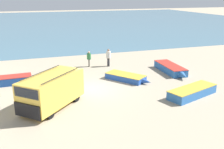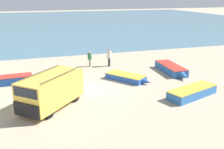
# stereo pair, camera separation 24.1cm
# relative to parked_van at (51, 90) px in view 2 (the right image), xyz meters

# --- Properties ---
(ground_plane) EXTENTS (200.00, 200.00, 0.00)m
(ground_plane) POSITION_rel_parked_van_xyz_m (3.23, 2.40, -1.21)
(ground_plane) COLOR tan
(sea_water) EXTENTS (120.00, 80.00, 0.01)m
(sea_water) POSITION_rel_parked_van_xyz_m (3.23, 54.40, -1.21)
(sea_water) COLOR #477084
(sea_water) RESTS_ON ground_plane
(parked_van) EXTENTS (4.68, 4.80, 2.33)m
(parked_van) POSITION_rel_parked_van_xyz_m (0.00, 0.00, 0.00)
(parked_van) COLOR gold
(parked_van) RESTS_ON ground_plane
(fishing_rowboat_0) EXTENTS (3.26, 3.91, 0.52)m
(fishing_rowboat_0) POSITION_rel_parked_van_xyz_m (6.72, 3.70, -0.95)
(fishing_rowboat_0) COLOR #234CA3
(fishing_rowboat_0) RESTS_ON ground_plane
(fishing_rowboat_1) EXTENTS (4.92, 1.41, 0.68)m
(fishing_rowboat_1) POSITION_rel_parked_van_xyz_m (-3.38, 5.74, -0.87)
(fishing_rowboat_1) COLOR navy
(fishing_rowboat_1) RESTS_ON ground_plane
(fishing_rowboat_2) EXTENTS (5.09, 2.66, 0.67)m
(fishing_rowboat_2) POSITION_rel_parked_van_xyz_m (10.14, -1.20, -0.88)
(fishing_rowboat_2) COLOR #2D66AD
(fishing_rowboat_2) RESTS_ON ground_plane
(fishing_rowboat_3) EXTENTS (1.64, 5.16, 0.68)m
(fishing_rowboat_3) POSITION_rel_parked_van_xyz_m (11.64, 4.62, -0.87)
(fishing_rowboat_3) COLOR #2D66AD
(fishing_rowboat_3) RESTS_ON ground_plane
(fisherman_1) EXTENTS (0.48, 0.48, 1.81)m
(fisherman_1) POSITION_rel_parked_van_xyz_m (6.59, 8.57, -0.13)
(fisherman_1) COLOR #38383D
(fisherman_1) RESTS_ON ground_plane
(fisherman_2) EXTENTS (0.42, 0.42, 1.61)m
(fisherman_2) POSITION_rel_parked_van_xyz_m (4.65, 9.03, -0.24)
(fisherman_2) COLOR #5B564C
(fisherman_2) RESTS_ON ground_plane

